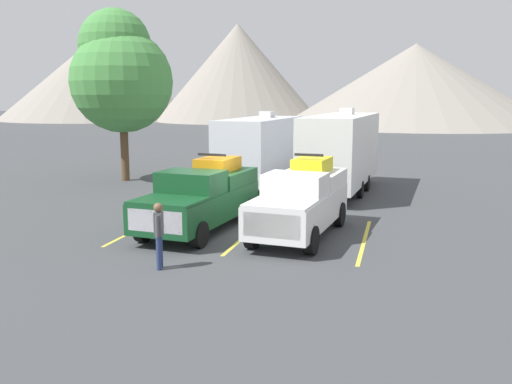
{
  "coord_description": "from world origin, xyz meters",
  "views": [
    {
      "loc": [
        4.74,
        -17.02,
        4.47
      ],
      "look_at": [
        0.0,
        1.0,
        1.2
      ],
      "focal_mm": 38.89,
      "sensor_mm": 36.0,
      "label": 1
    }
  ],
  "objects": [
    {
      "name": "ground_plane",
      "position": [
        0.0,
        0.0,
        0.0
      ],
      "size": [
        240.0,
        240.0,
        0.0
      ],
      "primitive_type": "plane",
      "color": "#3F4244"
    },
    {
      "name": "pickup_truck_a",
      "position": [
        -1.66,
        0.15,
        1.13
      ],
      "size": [
        2.67,
        5.85,
        2.48
      ],
      "color": "#144723",
      "rests_on": "ground"
    },
    {
      "name": "pickup_truck_b",
      "position": [
        1.71,
        0.22,
        1.16
      ],
      "size": [
        2.53,
        5.63,
        2.56
      ],
      "color": "white",
      "rests_on": "ground"
    },
    {
      "name": "lot_stripe_a",
      "position": [
        -3.75,
        0.0,
        0.0
      ],
      "size": [
        0.12,
        5.5,
        0.01
      ],
      "primitive_type": "cube",
      "color": "gold",
      "rests_on": "ground"
    },
    {
      "name": "lot_stripe_b",
      "position": [
        0.0,
        0.0,
        0.0
      ],
      "size": [
        0.12,
        5.5,
        0.01
      ],
      "primitive_type": "cube",
      "color": "gold",
      "rests_on": "ground"
    },
    {
      "name": "lot_stripe_c",
      "position": [
        3.75,
        0.0,
        0.0
      ],
      "size": [
        0.12,
        5.5,
        0.01
      ],
      "primitive_type": "cube",
      "color": "gold",
      "rests_on": "ground"
    },
    {
      "name": "camper_trailer_a",
      "position": [
        -1.82,
        8.69,
        1.94
      ],
      "size": [
        2.9,
        7.99,
        3.68
      ],
      "color": "silver",
      "rests_on": "ground"
    },
    {
      "name": "camper_trailer_b",
      "position": [
        2.09,
        8.36,
        2.04
      ],
      "size": [
        2.97,
        9.22,
        3.88
      ],
      "color": "white",
      "rests_on": "ground"
    },
    {
      "name": "person_a",
      "position": [
        -1.21,
        -4.25,
        1.01
      ],
      "size": [
        0.25,
        0.38,
        1.75
      ],
      "color": "navy",
      "rests_on": "ground"
    },
    {
      "name": "tree_a",
      "position": [
        -9.44,
        9.36,
        5.62
      ],
      "size": [
        5.26,
        5.26,
        8.84
      ],
      "color": "brown",
      "rests_on": "ground"
    },
    {
      "name": "mountain_ridge",
      "position": [
        -1.78,
        75.75,
        7.27
      ],
      "size": [
        132.45,
        45.23,
        16.69
      ],
      "color": "gray",
      "rests_on": "ground"
    }
  ]
}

